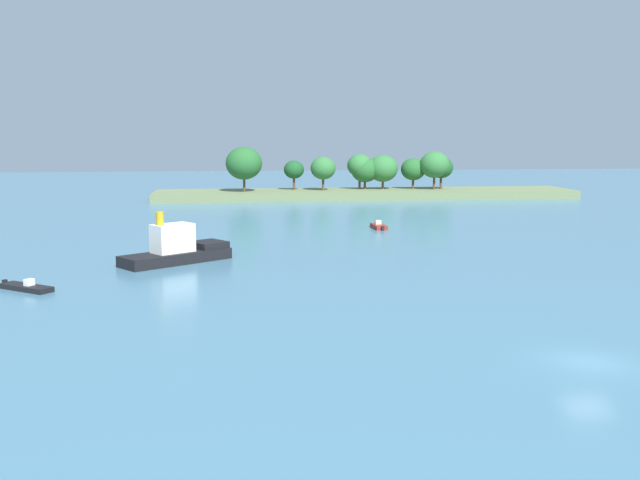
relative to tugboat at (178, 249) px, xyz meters
The scene contains 5 objects.
ground_plane 39.75m from the tugboat, 54.29° to the right, with size 400.00×400.00×0.00m, color teal.
treeline_island 71.52m from the tugboat, 66.27° to the left, with size 77.46×13.43×9.48m.
tugboat is the anchor object (origin of this frame).
fishing_skiff 31.46m from the tugboat, 42.61° to the left, with size 1.54×4.12×1.01m.
small_motorboat 15.02m from the tugboat, 134.50° to the right, with size 4.52×3.82×0.89m.
Camera 1 is at (-18.09, -33.70, 11.62)m, focal length 40.28 mm.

